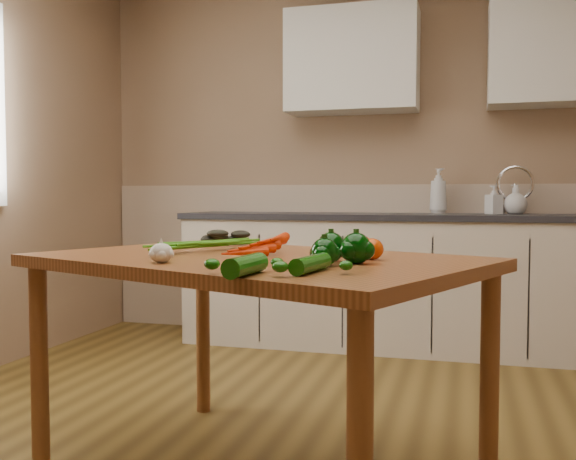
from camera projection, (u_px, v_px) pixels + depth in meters
The scene contains 18 objects.
room at pixel (278, 134), 2.38m from camera, with size 4.04×5.04×2.64m.
counter_run at pixel (394, 279), 4.30m from camera, with size 2.84×0.64×1.14m.
upper_cabinets at pixel (443, 56), 4.27m from camera, with size 2.15×0.35×0.70m.
table at pixel (255, 282), 2.25m from camera, with size 1.76×1.46×0.81m.
soap_bottle_a at pixel (438, 191), 4.36m from camera, with size 0.12×0.12×0.31m, color silver.
soap_bottle_b at pixel (494, 200), 4.16m from camera, with size 0.08×0.09×0.19m, color silver.
soap_bottle_c at pixel (516, 200), 4.14m from camera, with size 0.15×0.15×0.19m, color silver.
carrot_bunch at pixel (245, 244), 2.32m from camera, with size 0.28×0.21×0.08m, color red, non-canonical shape.
leafy_greens at pixel (227, 232), 2.77m from camera, with size 0.21×0.19×0.11m, color black, non-canonical shape.
garlic_bulb at pixel (161, 253), 2.01m from camera, with size 0.07×0.07×0.06m, color beige.
pepper_a at pixel (331, 247), 2.07m from camera, with size 0.09×0.09×0.09m, color black.
pepper_b at pixel (356, 248), 1.99m from camera, with size 0.10×0.10×0.10m, color black.
pepper_c at pixel (324, 252), 1.92m from camera, with size 0.08×0.08×0.08m, color black.
tomato_a at pixel (333, 247), 2.26m from camera, with size 0.07×0.07×0.07m, color #841202.
tomato_b at pixel (361, 245), 2.26m from camera, with size 0.08×0.08×0.07m, color #D94205.
tomato_c at pixel (372, 249), 2.11m from camera, with size 0.08×0.08×0.07m, color #D94205.
zucchini_a at pixel (311, 264), 1.76m from camera, with size 0.05×0.05×0.20m, color #0E4A08.
zucchini_b at pixel (246, 265), 1.69m from camera, with size 0.05×0.05×0.20m, color #0E4A08.
Camera 1 is at (0.68, -2.12, 1.01)m, focal length 40.00 mm.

